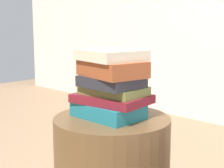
{
  "coord_description": "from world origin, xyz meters",
  "views": [
    {
      "loc": [
        0.96,
        -0.98,
        0.93
      ],
      "look_at": [
        0.0,
        0.0,
        0.69
      ],
      "focal_mm": 57.75,
      "sensor_mm": 36.0,
      "label": 1
    }
  ],
  "objects": [
    {
      "name": "book_teal",
      "position": [
        -0.01,
        -0.01,
        0.59
      ],
      "size": [
        0.26,
        0.18,
        0.06
      ],
      "primitive_type": "cube",
      "rotation": [
        0.0,
        0.0,
        0.0
      ],
      "color": "#1E727F",
      "rests_on": "side_table"
    },
    {
      "name": "book_rust",
      "position": [
        0.01,
        -0.01,
        0.75
      ],
      "size": [
        0.27,
        0.21,
        0.06
      ],
      "primitive_type": "cube",
      "rotation": [
        0.0,
        0.0,
        -0.17
      ],
      "color": "#994723",
      "rests_on": "book_charcoal"
    },
    {
      "name": "book_maroon",
      "position": [
        -0.01,
        0.01,
        0.63
      ],
      "size": [
        0.3,
        0.23,
        0.03
      ],
      "primitive_type": "cube",
      "rotation": [
        0.0,
        0.0,
        0.12
      ],
      "color": "maroon",
      "rests_on": "book_teal"
    },
    {
      "name": "book_cream",
      "position": [
        -0.0,
        -0.01,
        0.8
      ],
      "size": [
        0.26,
        0.23,
        0.04
      ],
      "primitive_type": "cube",
      "rotation": [
        0.0,
        0.0,
        -0.17
      ],
      "color": "beige",
      "rests_on": "book_rust"
    },
    {
      "name": "book_charcoal",
      "position": [
        0.01,
        -0.01,
        0.7
      ],
      "size": [
        0.22,
        0.17,
        0.04
      ],
      "primitive_type": "cube",
      "rotation": [
        0.0,
        0.0,
        -0.01
      ],
      "color": "#28282D",
      "rests_on": "book_olive"
    },
    {
      "name": "book_olive",
      "position": [
        -0.0,
        0.01,
        0.66
      ],
      "size": [
        0.25,
        0.18,
        0.03
      ],
      "primitive_type": "cube",
      "rotation": [
        0.0,
        0.0,
        0.08
      ],
      "color": "olive",
      "rests_on": "book_maroon"
    }
  ]
}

